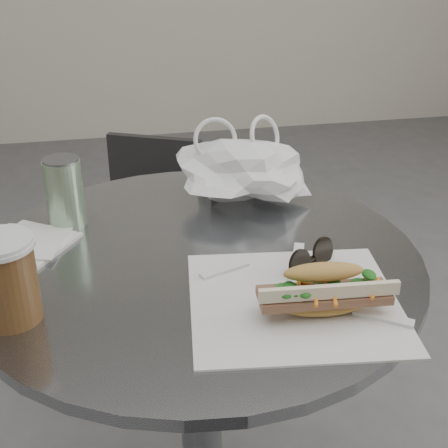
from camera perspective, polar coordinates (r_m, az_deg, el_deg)
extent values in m
cylinder|color=slate|center=(1.29, -2.08, -17.34)|extent=(0.08, 0.08, 0.71)
cylinder|color=slate|center=(1.06, -2.40, -3.38)|extent=(0.76, 0.76, 0.02)
cylinder|color=#2F2F31|center=(2.00, -7.05, -12.08)|extent=(0.32, 0.32, 0.02)
cylinder|color=#2F2F31|center=(1.88, -7.39, -7.31)|extent=(0.06, 0.06, 0.42)
cylinder|color=#2F2F31|center=(1.77, -7.80, -1.66)|extent=(0.36, 0.36, 0.02)
cube|color=#2F2F31|center=(1.86, -6.26, 4.36)|extent=(0.27, 0.14, 0.24)
cube|color=white|center=(0.95, 6.41, -7.04)|extent=(0.34, 0.33, 0.00)
ellipsoid|color=tan|center=(0.92, 9.04, -7.42)|extent=(0.24, 0.10, 0.02)
cube|color=brown|center=(0.91, 9.13, -6.44)|extent=(0.19, 0.07, 0.01)
ellipsoid|color=tan|center=(0.90, 9.06, -4.72)|extent=(0.24, 0.10, 0.04)
cylinder|color=brown|center=(0.93, -19.26, -5.16)|extent=(0.09, 0.09, 0.12)
cylinder|color=black|center=(1.00, 6.95, -3.67)|extent=(0.05, 0.04, 0.05)
cylinder|color=black|center=(1.04, 9.04, -2.50)|extent=(0.05, 0.04, 0.05)
cube|color=black|center=(1.02, 7.99, -3.34)|extent=(0.02, 0.01, 0.00)
cube|color=white|center=(1.14, -17.40, -1.74)|extent=(0.18, 0.18, 0.01)
cube|color=white|center=(1.14, -17.43, -1.52)|extent=(0.15, 0.15, 0.00)
cylinder|color=#599255|center=(1.17, -14.36, 2.73)|extent=(0.07, 0.07, 0.13)
cylinder|color=slate|center=(1.15, -14.74, 5.70)|extent=(0.06, 0.06, 0.00)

